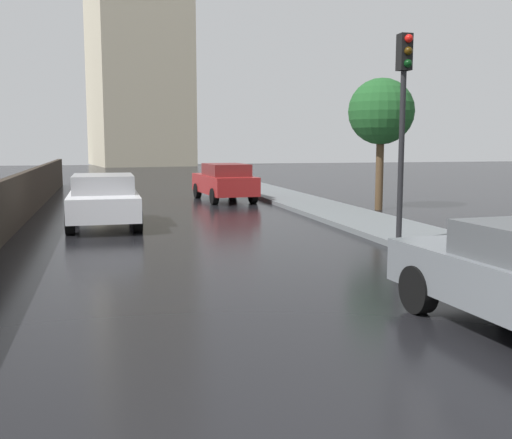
% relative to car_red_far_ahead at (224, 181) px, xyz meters
% --- Properties ---
extents(car_red_far_ahead, '(1.98, 4.24, 1.45)m').
position_rel_car_red_far_ahead_xyz_m(car_red_far_ahead, '(0.00, 0.00, 0.00)').
color(car_red_far_ahead, maroon).
rests_on(car_red_far_ahead, ground).
extents(car_white_behind_camera, '(1.88, 3.99, 1.40)m').
position_rel_car_red_far_ahead_xyz_m(car_white_behind_camera, '(-4.57, -6.31, -0.02)').
color(car_white_behind_camera, silver).
rests_on(car_white_behind_camera, ground).
extents(traffic_light, '(0.26, 0.39, 4.37)m').
position_rel_car_red_far_ahead_xyz_m(traffic_light, '(1.62, -11.33, 2.41)').
color(traffic_light, black).
rests_on(traffic_light, sidewalk_strip).
extents(street_tree_near, '(2.20, 2.20, 4.40)m').
position_rel_car_red_far_ahead_xyz_m(street_tree_near, '(4.50, -4.33, 2.51)').
color(street_tree_near, '#4C3823').
rests_on(street_tree_near, ground).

